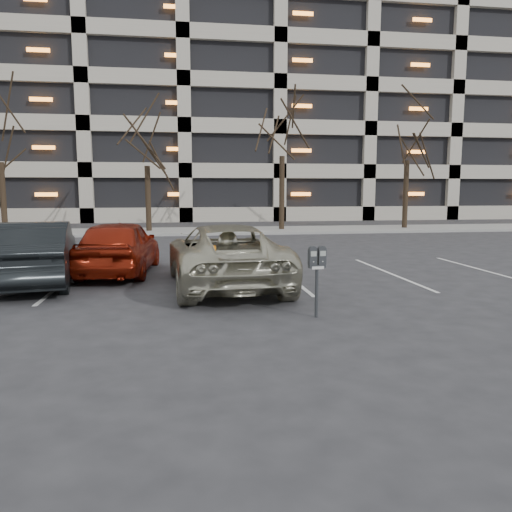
# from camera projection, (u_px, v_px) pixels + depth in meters

# --- Properties ---
(ground) EXTENTS (140.00, 140.00, 0.00)m
(ground) POSITION_uv_depth(u_px,v_px,m) (247.00, 296.00, 10.58)
(ground) COLOR #28282B
(ground) RESTS_ON ground
(sidewalk) EXTENTS (80.00, 4.00, 0.12)m
(sidewalk) POSITION_uv_depth(u_px,v_px,m) (207.00, 231.00, 26.26)
(sidewalk) COLOR gray
(sidewalk) RESTS_ON ground
(stall_lines) EXTENTS (16.90, 5.20, 0.00)m
(stall_lines) POSITION_uv_depth(u_px,v_px,m) (180.00, 279.00, 12.63)
(stall_lines) COLOR silver
(stall_lines) RESTS_ON ground
(parking_garage) EXTENTS (52.00, 20.00, 19.00)m
(parking_garage) POSITION_uv_depth(u_px,v_px,m) (331.00, 109.00, 44.27)
(parking_garage) COLOR black
(parking_garage) RESTS_ON ground
(tree_b) EXTENTS (3.35, 3.35, 7.61)m
(tree_b) POSITION_uv_depth(u_px,v_px,m) (146.00, 124.00, 25.09)
(tree_b) COLOR black
(tree_b) RESTS_ON ground
(tree_c) EXTENTS (3.89, 3.89, 8.84)m
(tree_c) POSITION_uv_depth(u_px,v_px,m) (282.00, 109.00, 26.00)
(tree_c) COLOR black
(tree_c) RESTS_ON ground
(tree_d) EXTENTS (3.73, 3.73, 8.48)m
(tree_d) POSITION_uv_depth(u_px,v_px,m) (409.00, 117.00, 27.06)
(tree_d) COLOR black
(tree_d) RESTS_ON ground
(parking_meter) EXTENTS (0.33, 0.15, 1.25)m
(parking_meter) POSITION_uv_depth(u_px,v_px,m) (317.00, 264.00, 8.73)
(parking_meter) COLOR black
(parking_meter) RESTS_ON ground
(suv_silver) EXTENTS (2.72, 5.38, 1.47)m
(suv_silver) POSITION_uv_depth(u_px,v_px,m) (225.00, 255.00, 11.63)
(suv_silver) COLOR #BDBAA1
(suv_silver) RESTS_ON ground
(car_red) EXTENTS (2.09, 4.45, 1.47)m
(car_red) POSITION_uv_depth(u_px,v_px,m) (119.00, 246.00, 13.32)
(car_red) COLOR maroon
(car_red) RESTS_ON ground
(car_dark) EXTENTS (2.27, 4.75, 1.50)m
(car_dark) POSITION_uv_depth(u_px,v_px,m) (36.00, 253.00, 11.79)
(car_dark) COLOR black
(car_dark) RESTS_ON ground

